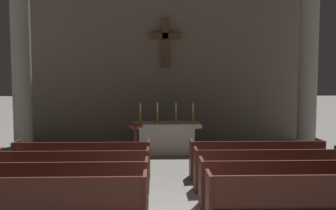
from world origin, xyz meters
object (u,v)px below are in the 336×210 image
pew_right_row_2 (284,182)px  candlestick_outer_right (193,116)px  candlestick_inner_right (176,116)px  lectern (135,144)px  candlestick_outer_left (140,117)px  pew_right_row_3 (269,169)px  pew_right_row_1 (305,200)px  pew_left_row_3 (74,171)px  altar (167,137)px  column_right_second (308,66)px  pew_left_row_4 (83,160)px  pew_right_row_4 (256,159)px  column_left_second (22,66)px  candlestick_inner_left (157,116)px  pew_left_row_1 (46,203)px  pew_left_row_2 (62,184)px

pew_right_row_2 → candlestick_outer_right: (-1.28, 4.98, 0.74)m
candlestick_inner_right → lectern: (-1.25, -1.20, -0.66)m
candlestick_outer_left → candlestick_inner_right: bearing=0.0°
pew_right_row_3 → pew_right_row_1: bearing=-90.0°
pew_left_row_3 → pew_right_row_3: (4.26, 0.00, 0.00)m
altar → column_right_second: bearing=1.5°
candlestick_outer_right → pew_left_row_4: bearing=-135.3°
pew_right_row_4 → column_left_second: size_ratio=0.56×
candlestick_outer_right → pew_right_row_4: bearing=-66.5°
candlestick_inner_right → candlestick_inner_left: bearing=180.0°
pew_left_row_1 → candlestick_inner_right: 6.50m
pew_right_row_4 → candlestick_inner_right: candlestick_inner_right is taller
pew_left_row_3 → pew_right_row_1: size_ratio=1.00×
pew_right_row_1 → candlestick_inner_left: (-2.43, 5.99, 0.74)m
altar → candlestick_outer_left: 1.09m
lectern → pew_left_row_3: bearing=-113.1°
pew_left_row_3 → column_right_second: bearing=31.1°
column_left_second → altar: size_ratio=2.65×
pew_left_row_2 → candlestick_inner_left: size_ratio=5.11×
pew_left_row_1 → candlestick_outer_right: 6.73m
candlestick_outer_left → pew_right_row_2: bearing=-59.1°
column_left_second → pew_right_row_2: bearing=-37.0°
pew_left_row_2 → pew_right_row_2: bearing=0.0°
pew_left_row_4 → pew_right_row_3: size_ratio=1.00×
pew_left_row_4 → candlestick_inner_right: (2.43, 2.95, 0.74)m
pew_left_row_4 → lectern: size_ratio=2.84×
pew_left_row_2 → column_left_second: bearing=116.2°
pew_left_row_1 → pew_left_row_2: size_ratio=1.00×
column_left_second → column_right_second: same height
pew_right_row_4 → candlestick_outer_right: 3.30m
pew_left_row_4 → pew_right_row_4: size_ratio=1.00×
pew_right_row_4 → candlestick_outer_left: (-2.98, 2.95, 0.74)m
pew_left_row_1 → pew_left_row_3: 2.02m
pew_left_row_1 → candlestick_inner_left: size_ratio=5.11×
pew_right_row_1 → column_right_second: size_ratio=0.56×
pew_left_row_1 → candlestick_inner_right: size_ratio=5.11×
pew_left_row_1 → pew_left_row_4: same height
pew_left_row_1 → altar: bearing=70.4°
column_left_second → lectern: 4.53m
pew_left_row_4 → lectern: lectern is taller
column_right_second → candlestick_inner_left: (-4.93, -0.12, -1.62)m
pew_left_row_2 → pew_left_row_3: bearing=90.0°
pew_left_row_4 → candlestick_inner_left: candlestick_inner_left is taller
pew_left_row_1 → pew_right_row_1: same height
pew_left_row_2 → candlestick_outer_left: size_ratio=5.11×
candlestick_outer_right → lectern: 2.27m
column_right_second → column_left_second: bearing=180.0°
pew_right_row_3 → pew_right_row_2: bearing=-90.0°
pew_left_row_2 → pew_right_row_4: 4.72m
altar → candlestick_inner_right: bearing=0.0°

